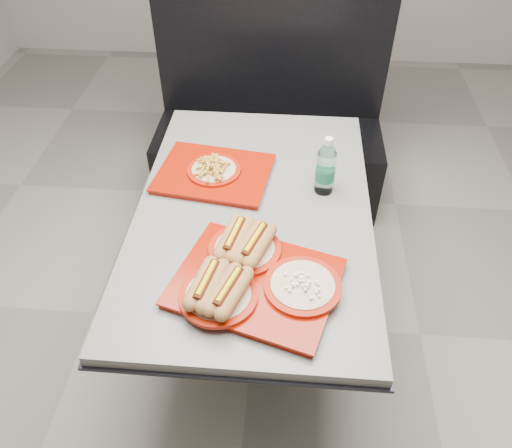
# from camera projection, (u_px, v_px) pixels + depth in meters

# --- Properties ---
(ground) EXTENTS (6.00, 6.00, 0.00)m
(ground) POSITION_uv_depth(u_px,v_px,m) (254.00, 323.00, 2.44)
(ground) COLOR gray
(ground) RESTS_ON ground
(diner_table) EXTENTS (0.92, 1.42, 0.75)m
(diner_table) POSITION_uv_depth(u_px,v_px,m) (254.00, 238.00, 2.04)
(diner_table) COLOR black
(diner_table) RESTS_ON ground
(booth_bench) EXTENTS (1.30, 0.57, 1.35)m
(booth_bench) POSITION_uv_depth(u_px,v_px,m) (269.00, 131.00, 2.96)
(booth_bench) COLOR black
(booth_bench) RESTS_ON ground
(tray_near) EXTENTS (0.61, 0.53, 0.11)m
(tray_near) POSITION_uv_depth(u_px,v_px,m) (250.00, 275.00, 1.62)
(tray_near) COLOR #8F1203
(tray_near) RESTS_ON diner_table
(tray_far) EXTENTS (0.50, 0.42, 0.09)m
(tray_far) POSITION_uv_depth(u_px,v_px,m) (214.00, 171.00, 2.05)
(tray_far) COLOR #8F1203
(tray_far) RESTS_ON diner_table
(water_bottle) EXTENTS (0.08, 0.08, 0.25)m
(water_bottle) POSITION_uv_depth(u_px,v_px,m) (326.00, 169.00, 1.93)
(water_bottle) COLOR silver
(water_bottle) RESTS_ON diner_table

